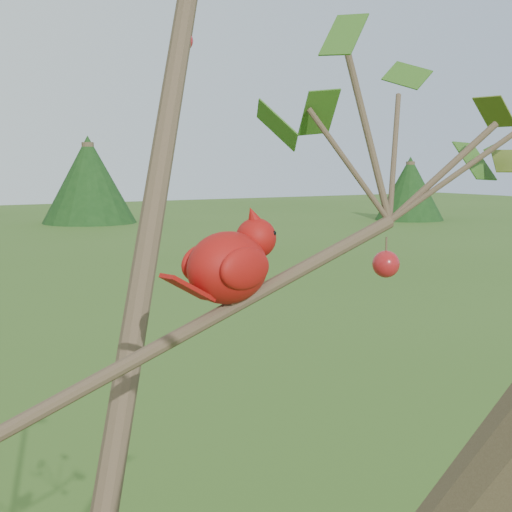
# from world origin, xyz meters

# --- Properties ---
(crabapple_tree) EXTENTS (2.35, 2.05, 2.95)m
(crabapple_tree) POSITION_xyz_m (0.03, -0.02, 2.12)
(crabapple_tree) COLOR #483726
(crabapple_tree) RESTS_ON ground
(cardinal) EXTENTS (0.18, 0.11, 0.13)m
(cardinal) POSITION_xyz_m (0.32, 0.07, 2.16)
(cardinal) COLOR #A30E0E
(cardinal) RESTS_ON ground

